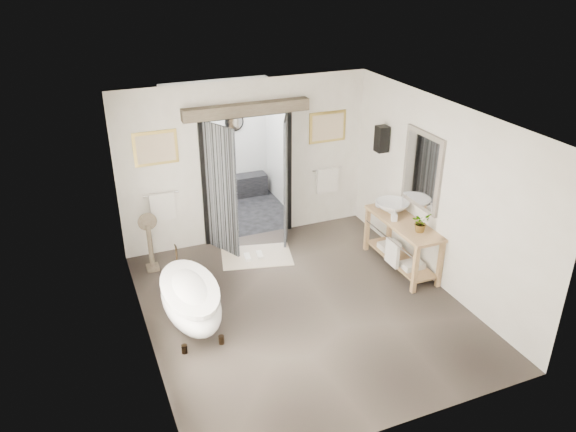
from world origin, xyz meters
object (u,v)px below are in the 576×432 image
object	(u,v)px
clawfoot_tub	(190,299)
basin	(392,207)
vanity	(401,241)
rug	(257,256)

from	to	relation	value
clawfoot_tub	basin	size ratio (longest dim) A/B	3.06
clawfoot_tub	vanity	xyz separation A→B (m)	(3.58, 0.19, 0.09)
rug	basin	xyz separation A→B (m)	(2.11, -0.87, 0.94)
vanity	clawfoot_tub	bearing A→B (deg)	-176.99
clawfoot_tub	vanity	size ratio (longest dim) A/B	1.08
rug	vanity	bearing A→B (deg)	-30.97
clawfoot_tub	vanity	distance (m)	3.58
vanity	basin	distance (m)	0.59
basin	vanity	bearing A→B (deg)	-104.47
rug	basin	world-z (taller)	basin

